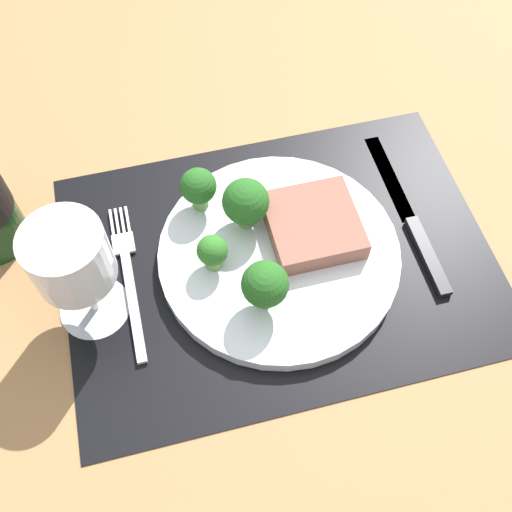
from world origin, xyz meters
The scene contains 11 objects.
ground_plane centered at (0.00, 0.00, -1.50)cm, with size 140.00×110.00×3.00cm, color #996D42.
placemat centered at (0.00, 0.00, 0.15)cm, with size 46.38×33.70×0.30cm, color black.
plate centered at (0.00, 0.00, 1.10)cm, with size 26.08×26.08×1.60cm, color silver.
steak centered at (4.15, 1.48, 3.14)cm, with size 9.53×9.64×2.48cm, color #8C5647.
broccoli_center centered at (-7.14, 0.13, 4.50)cm, with size 3.24×3.24×4.47cm.
broccoli_near_fork centered at (-3.10, -5.73, 5.89)cm, with size 4.68×4.68×6.45cm.
broccoli_front_edge centered at (-2.58, 4.35, 5.72)cm, with size 5.01×5.01×6.44cm.
broccoli_back_left centered at (-6.97, 7.90, 5.18)cm, with size 3.98×3.98×5.49cm.
fork centered at (-16.24, 1.42, 0.55)cm, with size 2.40×19.20×0.50cm.
knife centered at (15.81, 0.53, 0.60)cm, with size 1.80×23.00×0.80cm.
wine_glass centered at (-20.17, -1.09, 9.66)cm, with size 7.62×7.62×13.72cm.
Camera 1 is at (-10.50, -31.61, 56.37)cm, focal length 41.78 mm.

